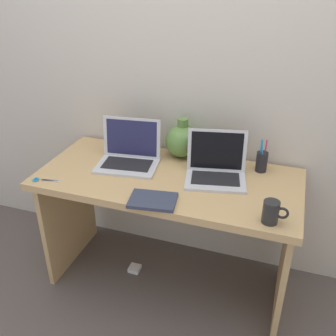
{
  "coord_description": "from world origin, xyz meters",
  "views": [
    {
      "loc": [
        0.58,
        -1.69,
        1.75
      ],
      "look_at": [
        0.0,
        0.0,
        0.79
      ],
      "focal_mm": 40.86,
      "sensor_mm": 36.0,
      "label": 1
    }
  ],
  "objects_px": {
    "laptop_left": "(129,152)",
    "power_brick": "(135,269)",
    "notebook_stack": "(153,200)",
    "scissors": "(41,180)",
    "laptop_right": "(216,166)",
    "coffee_mug": "(271,212)",
    "green_vase": "(183,140)",
    "pen_cup": "(262,161)"
  },
  "relations": [
    {
      "from": "laptop_left",
      "to": "green_vase",
      "type": "relative_size",
      "value": 1.56
    },
    {
      "from": "pen_cup",
      "to": "scissors",
      "type": "relative_size",
      "value": 1.31
    },
    {
      "from": "green_vase",
      "to": "scissors",
      "type": "bearing_deg",
      "value": -139.88
    },
    {
      "from": "laptop_right",
      "to": "pen_cup",
      "type": "distance_m",
      "value": 0.26
    },
    {
      "from": "laptop_right",
      "to": "notebook_stack",
      "type": "height_order",
      "value": "laptop_right"
    },
    {
      "from": "coffee_mug",
      "to": "pen_cup",
      "type": "relative_size",
      "value": 0.59
    },
    {
      "from": "scissors",
      "to": "power_brick",
      "type": "xyz_separation_m",
      "value": [
        0.39,
        0.26,
        -0.73
      ]
    },
    {
      "from": "notebook_stack",
      "to": "scissors",
      "type": "height_order",
      "value": "notebook_stack"
    },
    {
      "from": "laptop_left",
      "to": "scissors",
      "type": "xyz_separation_m",
      "value": [
        -0.36,
        -0.34,
        -0.06
      ]
    },
    {
      "from": "green_vase",
      "to": "notebook_stack",
      "type": "relative_size",
      "value": 1.05
    },
    {
      "from": "laptop_left",
      "to": "pen_cup",
      "type": "xyz_separation_m",
      "value": [
        0.72,
        0.14,
        -0.01
      ]
    },
    {
      "from": "notebook_stack",
      "to": "pen_cup",
      "type": "distance_m",
      "value": 0.66
    },
    {
      "from": "green_vase",
      "to": "scissors",
      "type": "distance_m",
      "value": 0.82
    },
    {
      "from": "laptop_right",
      "to": "power_brick",
      "type": "bearing_deg",
      "value": -170.45
    },
    {
      "from": "notebook_stack",
      "to": "power_brick",
      "type": "relative_size",
      "value": 3.19
    },
    {
      "from": "laptop_left",
      "to": "green_vase",
      "type": "height_order",
      "value": "laptop_left"
    },
    {
      "from": "green_vase",
      "to": "notebook_stack",
      "type": "height_order",
      "value": "green_vase"
    },
    {
      "from": "coffee_mug",
      "to": "power_brick",
      "type": "height_order",
      "value": "coffee_mug"
    },
    {
      "from": "power_brick",
      "to": "notebook_stack",
      "type": "bearing_deg",
      "value": -47.33
    },
    {
      "from": "pen_cup",
      "to": "power_brick",
      "type": "height_order",
      "value": "pen_cup"
    },
    {
      "from": "laptop_right",
      "to": "green_vase",
      "type": "distance_m",
      "value": 0.31
    },
    {
      "from": "coffee_mug",
      "to": "scissors",
      "type": "height_order",
      "value": "coffee_mug"
    },
    {
      "from": "laptop_left",
      "to": "power_brick",
      "type": "relative_size",
      "value": 5.2
    },
    {
      "from": "laptop_left",
      "to": "coffee_mug",
      "type": "bearing_deg",
      "value": -21.69
    },
    {
      "from": "laptop_left",
      "to": "power_brick",
      "type": "xyz_separation_m",
      "value": [
        0.03,
        -0.08,
        -0.79
      ]
    },
    {
      "from": "laptop_right",
      "to": "notebook_stack",
      "type": "xyz_separation_m",
      "value": [
        -0.23,
        -0.34,
        -0.06
      ]
    },
    {
      "from": "coffee_mug",
      "to": "pen_cup",
      "type": "height_order",
      "value": "pen_cup"
    },
    {
      "from": "scissors",
      "to": "green_vase",
      "type": "bearing_deg",
      "value": 40.12
    },
    {
      "from": "green_vase",
      "to": "scissors",
      "type": "height_order",
      "value": "green_vase"
    },
    {
      "from": "pen_cup",
      "to": "laptop_right",
      "type": "bearing_deg",
      "value": -146.94
    },
    {
      "from": "coffee_mug",
      "to": "power_brick",
      "type": "xyz_separation_m",
      "value": [
        -0.79,
        0.24,
        -0.78
      ]
    },
    {
      "from": "green_vase",
      "to": "pen_cup",
      "type": "relative_size",
      "value": 1.22
    },
    {
      "from": "laptop_left",
      "to": "green_vase",
      "type": "distance_m",
      "value": 0.32
    },
    {
      "from": "coffee_mug",
      "to": "pen_cup",
      "type": "bearing_deg",
      "value": 101.64
    },
    {
      "from": "laptop_right",
      "to": "green_vase",
      "type": "height_order",
      "value": "laptop_right"
    },
    {
      "from": "scissors",
      "to": "power_brick",
      "type": "distance_m",
      "value": 0.87
    },
    {
      "from": "scissors",
      "to": "power_brick",
      "type": "bearing_deg",
      "value": 33.25
    },
    {
      "from": "green_vase",
      "to": "coffee_mug",
      "type": "bearing_deg",
      "value": -42.25
    },
    {
      "from": "notebook_stack",
      "to": "power_brick",
      "type": "height_order",
      "value": "notebook_stack"
    },
    {
      "from": "laptop_left",
      "to": "laptop_right",
      "type": "distance_m",
      "value": 0.5
    },
    {
      "from": "laptop_left",
      "to": "laptop_right",
      "type": "height_order",
      "value": "laptop_left"
    },
    {
      "from": "laptop_left",
      "to": "power_brick",
      "type": "distance_m",
      "value": 0.8
    }
  ]
}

